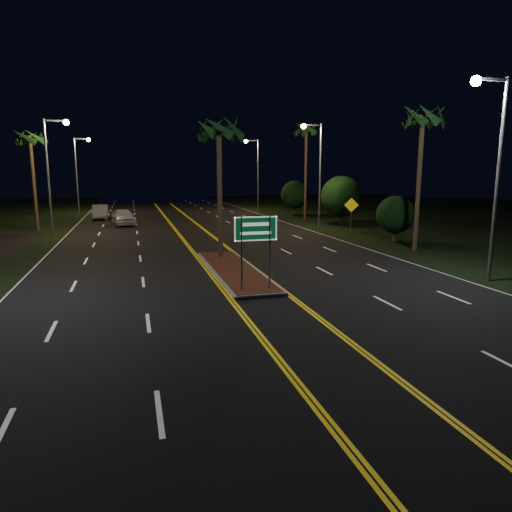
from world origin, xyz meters
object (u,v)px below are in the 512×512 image
object	(u,v)px
shrub_far	(295,195)
streetlight_left_mid	(52,163)
streetlight_right_mid	(316,164)
streetlight_right_far	(255,167)
palm_left_far	(30,138)
palm_right_far	(306,130)
car_far	(100,211)
median_island	(234,270)
highway_sign	(256,236)
streetlight_right_near	(493,156)
palm_median	(219,130)
car_near	(123,215)
streetlight_left_far	(79,166)
warning_sign	(351,209)
palm_right_near	(423,118)
shrub_near	(395,215)
shrub_mid	(341,197)

from	to	relation	value
shrub_far	streetlight_left_mid	bearing A→B (deg)	-153.82
streetlight_right_mid	streetlight_right_far	size ratio (longest dim) A/B	1.00
palm_left_far	palm_right_far	xyz separation A→B (m)	(25.60, 2.00, 1.40)
car_far	median_island	bearing A→B (deg)	-76.58
palm_right_far	streetlight_right_far	bearing A→B (deg)	100.33
median_island	highway_sign	xyz separation A→B (m)	(0.00, -4.20, 2.32)
streetlight_right_mid	streetlight_right_far	bearing A→B (deg)	90.00
streetlight_right_near	palm_left_far	world-z (taller)	streetlight_right_near
palm_median	palm_left_far	world-z (taller)	palm_left_far
median_island	streetlight_right_mid	bearing A→B (deg)	54.72
car_near	streetlight_left_far	bearing A→B (deg)	101.50
streetlight_right_far	palm_median	size ratio (longest dim) A/B	1.08
car_far	warning_sign	size ratio (longest dim) A/B	1.81
streetlight_right_near	palm_right_far	world-z (taller)	palm_right_far
median_island	streetlight_right_mid	size ratio (longest dim) A/B	1.14
streetlight_right_far	palm_right_near	size ratio (longest dim) A/B	0.97
highway_sign	streetlight_right_near	xyz separation A→B (m)	(10.61, -0.80, 3.25)
shrub_far	car_near	size ratio (longest dim) A/B	0.72
streetlight_left_mid	streetlight_right_near	size ratio (longest dim) A/B	1.00
shrub_near	palm_left_far	bearing A→B (deg)	151.97
streetlight_right_mid	car_far	xyz separation A→B (m)	(-18.72, 14.80, -4.79)
palm_right_near	streetlight_left_mid	bearing A→B (deg)	148.80
streetlight_left_mid	warning_sign	world-z (taller)	streetlight_left_mid
streetlight_right_far	palm_right_near	distance (m)	32.16
palm_left_far	car_far	distance (m)	12.11
streetlight_right_mid	car_far	world-z (taller)	streetlight_right_mid
car_near	car_far	bearing A→B (deg)	102.08
streetlight_left_far	shrub_near	xyz separation A→B (m)	(24.11, -30.00, -3.71)
streetlight_left_mid	palm_right_near	bearing A→B (deg)	-31.20
streetlight_left_far	shrub_mid	distance (m)	31.85
highway_sign	shrub_near	bearing A→B (deg)	39.69
warning_sign	palm_median	bearing A→B (deg)	-129.91
palm_median	car_near	bearing A→B (deg)	106.01
median_island	palm_right_far	world-z (taller)	palm_right_far
shrub_far	streetlight_left_far	bearing A→B (deg)	161.86
warning_sign	streetlight_left_mid	bearing A→B (deg)	-175.86
median_island	streetlight_right_near	world-z (taller)	streetlight_right_near
palm_median	shrub_far	world-z (taller)	palm_median
streetlight_left_mid	palm_right_far	distance (m)	24.42
streetlight_right_mid	car_near	size ratio (longest dim) A/B	1.65
streetlight_left_mid	streetlight_right_mid	xyz separation A→B (m)	(21.23, -2.00, 0.00)
highway_sign	median_island	bearing A→B (deg)	90.00
streetlight_right_mid	palm_median	bearing A→B (deg)	-132.70
shrub_mid	streetlight_left_mid	bearing A→B (deg)	180.00
shrub_near	car_far	distance (m)	31.43
highway_sign	shrub_far	bearing A→B (deg)	67.43
streetlight_right_mid	palm_right_near	distance (m)	12.41
streetlight_right_mid	shrub_mid	xyz separation A→B (m)	(3.39, 2.00, -2.93)
streetlight_right_near	car_far	distance (m)	39.80
palm_right_near	palm_median	bearing A→B (deg)	177.71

